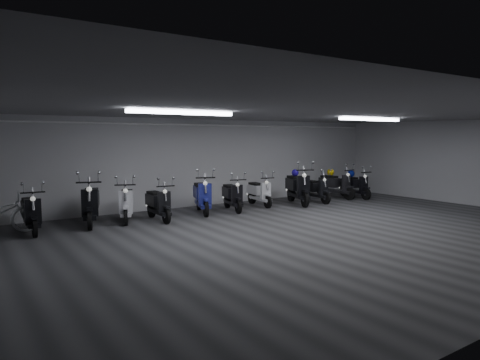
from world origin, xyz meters
TOP-DOWN VIEW (x-y plane):
  - floor at (0.00, 0.00)m, footprint 14.00×10.00m
  - ceiling at (0.00, 0.00)m, footprint 14.00×10.00m
  - back_wall at (0.00, 5.00)m, footprint 14.00×0.01m
  - right_wall at (7.00, 0.00)m, footprint 0.01×10.00m
  - fluor_strip_left at (-3.00, 1.00)m, footprint 2.40×0.18m
  - fluor_strip_right at (3.00, 1.00)m, footprint 2.40×0.18m
  - conduit at (0.00, 4.92)m, footprint 13.60×0.05m
  - scooter_0 at (-5.62, 3.61)m, footprint 0.62×1.70m
  - scooter_1 at (-4.22, 3.75)m, footprint 1.20×2.03m
  - scooter_2 at (-3.31, 3.74)m, footprint 1.16×1.81m
  - scooter_3 at (-2.57, 3.36)m, footprint 0.60×1.65m
  - scooter_4 at (-1.05, 3.68)m, footprint 1.19×1.94m
  - scooter_5 at (-0.08, 3.55)m, footprint 0.96×1.74m
  - scooter_6 at (1.15, 3.85)m, footprint 0.73×1.64m
  - scooter_7 at (2.42, 3.43)m, footprint 1.33×2.09m
  - scooter_8 at (3.23, 3.44)m, footprint 0.62×1.62m
  - scooter_9 at (4.50, 3.70)m, footprint 0.80×1.83m
  - scooter_10 at (5.15, 3.37)m, footprint 0.68×1.69m
  - helmet_0 at (5.17, 3.60)m, footprint 0.25×0.25m
  - helmet_1 at (4.47, 3.95)m, footprint 0.26×0.26m
  - helmet_2 at (2.52, 3.69)m, footprint 0.24×0.24m

SIDE VIEW (x-z plane):
  - floor at x=0.00m, z-range -0.01..0.00m
  - scooter_6 at x=1.15m, z-range 0.00..1.18m
  - scooter_8 at x=3.23m, z-range 0.00..1.18m
  - scooter_3 at x=-2.57m, z-range 0.00..1.21m
  - scooter_10 at x=5.15m, z-range 0.00..1.23m
  - scooter_5 at x=-0.08m, z-range 0.00..1.23m
  - scooter_0 at x=-5.62m, z-range 0.00..1.25m
  - scooter_2 at x=-3.31m, z-range 0.00..1.28m
  - scooter_9 at x=4.50m, z-range 0.00..1.32m
  - scooter_4 at x=-1.05m, z-range 0.00..1.37m
  - scooter_1 at x=-4.22m, z-range 0.00..1.43m
  - scooter_7 at x=2.42m, z-range 0.00..1.48m
  - helmet_0 at x=5.17m, z-range 0.76..1.01m
  - helmet_1 at x=4.47m, z-range 0.82..1.08m
  - helmet_2 at x=2.52m, z-range 0.91..1.15m
  - back_wall at x=0.00m, z-range 0.00..2.80m
  - right_wall at x=7.00m, z-range 0.00..2.80m
  - conduit at x=0.00m, z-range 2.59..2.65m
  - fluor_strip_left at x=-3.00m, z-range 2.70..2.78m
  - fluor_strip_right at x=3.00m, z-range 2.70..2.78m
  - ceiling at x=0.00m, z-range 2.80..2.81m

